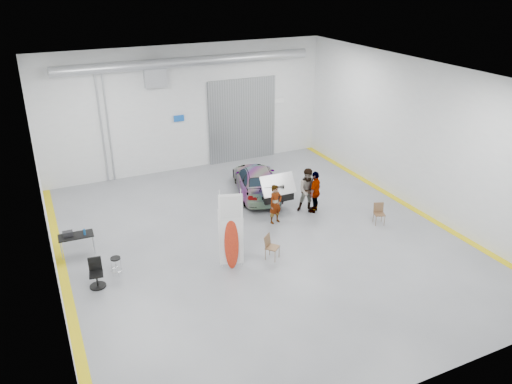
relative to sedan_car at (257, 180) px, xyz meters
name	(u,v)px	position (x,y,z in m)	size (l,w,h in m)	color
ground	(260,238)	(-1.63, -3.72, -0.63)	(16.00, 16.00, 0.00)	slate
room_shell	(240,116)	(-1.39, -1.50, 3.45)	(14.02, 16.18, 6.01)	silver
sedan_car	(257,180)	(0.00, 0.00, 0.00)	(1.76, 4.33, 1.25)	white
person_a	(275,204)	(-0.52, -2.82, 0.17)	(0.58, 0.38, 1.59)	#945F50
person_b	(309,190)	(1.16, -2.46, 0.30)	(0.90, 0.69, 1.85)	#456C7F
person_c	(315,192)	(1.37, -2.64, 0.26)	(1.03, 0.42, 1.77)	brown
surfboard_display	(233,237)	(-3.23, -5.07, 0.52)	(0.77, 0.39, 2.83)	white
folding_chair_near	(272,252)	(-1.84, -5.16, -0.35)	(0.58, 0.64, 0.88)	brown
folding_chair_far	(379,218)	(3.08, -4.63, -0.37)	(0.50, 0.53, 0.83)	brown
shop_stool	(116,267)	(-6.88, -3.95, -0.29)	(0.34, 0.34, 0.67)	black
work_table	(74,236)	(-7.91, -1.99, 0.11)	(1.19, 0.62, 0.95)	#9A9CA2
office_chair	(96,275)	(-7.56, -4.28, -0.21)	(0.51, 0.51, 0.95)	black
trunk_lid	(277,182)	(0.00, -1.91, 0.65)	(1.46, 0.89, 0.04)	silver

